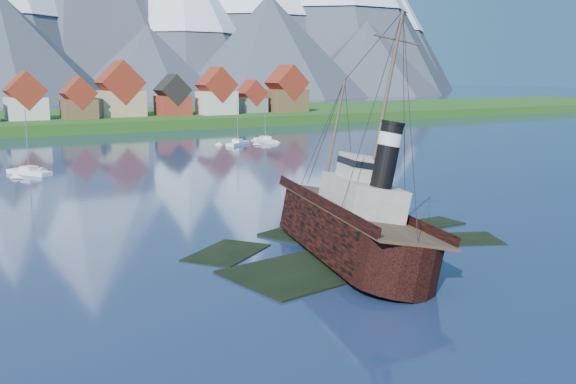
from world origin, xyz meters
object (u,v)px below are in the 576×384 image
sailboat_c (29,173)px  sailboat_d (238,144)px  sailboat_e (265,141)px  tugboat_wreck (335,222)px

sailboat_c → sailboat_d: 53.43m
sailboat_e → tugboat_wreck: bearing=-107.2°
tugboat_wreck → sailboat_e: tugboat_wreck is taller
tugboat_wreck → sailboat_c: size_ratio=2.57×
sailboat_d → sailboat_e: sailboat_e is taller
tugboat_wreck → sailboat_d: (32.95, 85.54, -2.58)m
tugboat_wreck → sailboat_d: tugboat_wreck is taller
sailboat_e → sailboat_d: bearing=-154.6°
sailboat_c → sailboat_e: bearing=-5.8°
tugboat_wreck → sailboat_c: (-15.69, 63.42, -2.59)m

